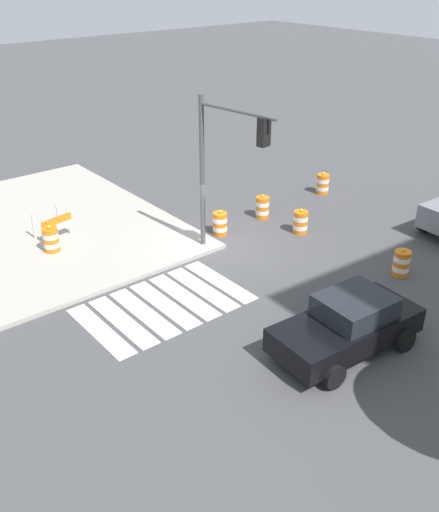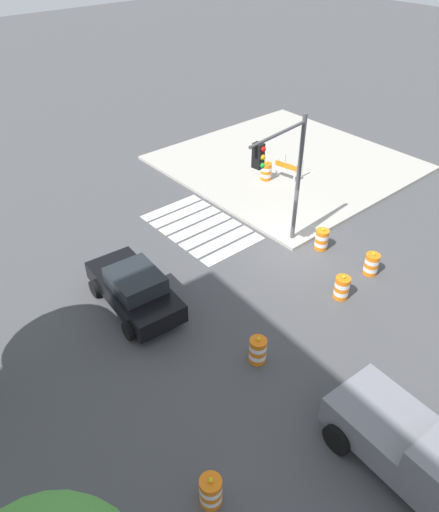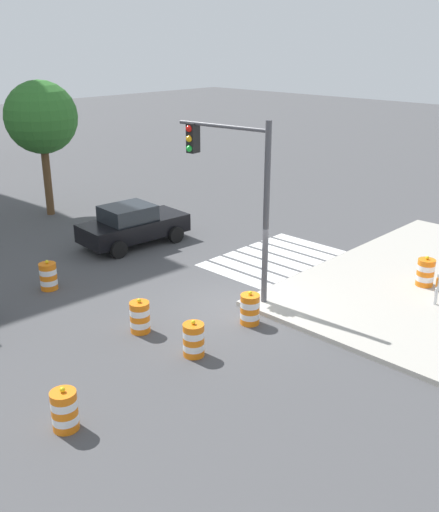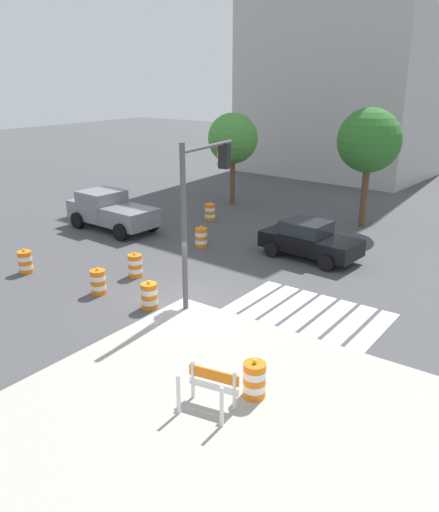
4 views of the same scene
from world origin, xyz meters
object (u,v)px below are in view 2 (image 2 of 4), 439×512
traffic_barrel_lane_center (342,287)px  construction_barricade (287,168)px  traffic_barrel_crosswalk_end (258,350)px  traffic_barrel_far_curb (211,491)px  pickup_truck (434,463)px  sports_car (134,289)px  traffic_barrel_near_corner (322,239)px  traffic_light_pole (284,167)px  traffic_barrel_median_near (371,264)px  traffic_barrel_on_sidewalk (266,171)px

traffic_barrel_lane_center → construction_barricade: 9.43m
traffic_barrel_crosswalk_end → traffic_barrel_far_curb: same height
traffic_barrel_crosswalk_end → traffic_barrel_lane_center: (0.20, -4.51, 0.00)m
construction_barricade → pickup_truck: bearing=145.1°
sports_car → traffic_barrel_lane_center: 7.57m
sports_car → construction_barricade: (3.23, -11.42, -0.09)m
pickup_truck → traffic_barrel_near_corner: pickup_truck is taller
pickup_truck → traffic_barrel_crosswalk_end: bearing=3.5°
traffic_barrel_far_curb → traffic_light_pole: (6.29, -8.80, 3.46)m
pickup_truck → traffic_barrel_lane_center: pickup_truck is taller
traffic_barrel_near_corner → traffic_barrel_median_near: bearing=-176.3°
traffic_barrel_median_near → pickup_truck: bearing=134.3°
pickup_truck → traffic_barrel_median_near: bearing=-45.7°
traffic_barrel_far_curb → traffic_barrel_on_sidewalk: (11.07, -12.91, 0.15)m
sports_car → traffic_barrel_on_sidewalk: bearing=-69.9°
traffic_barrel_near_corner → traffic_barrel_on_sidewalk: traffic_barrel_on_sidewalk is taller
traffic_barrel_on_sidewalk → pickup_truck: bearing=149.1°
traffic_barrel_median_near → traffic_barrel_far_curb: bearing=105.1°
pickup_truck → traffic_barrel_near_corner: 10.39m
traffic_barrel_lane_center → traffic_barrel_on_sidewalk: 9.43m
traffic_barrel_median_near → traffic_barrel_far_curb: same height
traffic_barrel_crosswalk_end → construction_barricade: 12.67m
traffic_barrel_median_near → traffic_barrel_far_curb: (-2.86, 10.56, 0.00)m
traffic_barrel_median_near → traffic_barrel_lane_center: (-0.14, 2.04, 0.00)m
traffic_light_pole → sports_car: bearing=81.5°
sports_car → traffic_barrel_median_near: bearing=-118.4°
pickup_truck → traffic_barrel_on_sidewalk: size_ratio=5.16×
traffic_barrel_crosswalk_end → traffic_barrel_on_sidewalk: 12.34m
traffic_barrel_median_near → traffic_barrel_lane_center: size_ratio=1.00×
traffic_barrel_near_corner → traffic_barrel_median_near: (-2.39, -0.15, 0.00)m
traffic_barrel_lane_center → traffic_light_pole: 4.98m
traffic_barrel_lane_center → traffic_barrel_near_corner: bearing=-36.7°
traffic_barrel_near_corner → traffic_barrel_lane_center: 3.15m
traffic_barrel_near_corner → traffic_barrel_far_curb: (-5.24, 10.41, 0.00)m
pickup_truck → traffic_barrel_far_curb: (3.19, 4.37, -0.52)m
pickup_truck → sports_car: bearing=10.4°
traffic_barrel_near_corner → traffic_light_pole: bearing=56.9°
traffic_light_pole → traffic_barrel_lane_center: bearing=175.7°
traffic_barrel_crosswalk_end → construction_barricade: construction_barricade is taller
traffic_barrel_far_curb → traffic_barrel_near_corner: bearing=-63.3°
traffic_barrel_median_near → traffic_light_pole: bearing=27.2°
traffic_barrel_crosswalk_end → traffic_barrel_lane_center: same height
pickup_truck → construction_barricade: bearing=-34.9°
pickup_truck → traffic_barrel_median_near: (6.04, -6.20, -0.52)m
traffic_barrel_crosswalk_end → traffic_barrel_on_sidewalk: bearing=-46.1°
traffic_barrel_on_sidewalk → traffic_light_pole: size_ratio=0.19×
pickup_truck → traffic_barrel_on_sidewalk: 16.63m
pickup_truck → traffic_barrel_on_sidewalk: pickup_truck is taller
sports_car → pickup_truck: pickup_truck is taller
traffic_barrel_on_sidewalk → construction_barricade: bearing=-121.7°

